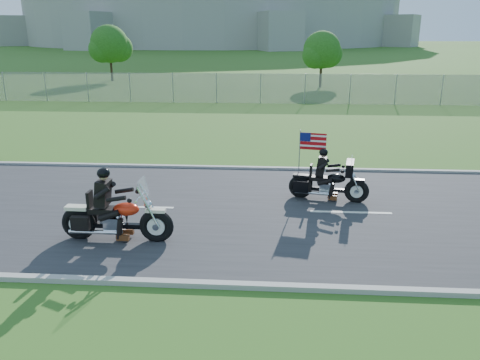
{
  "coord_description": "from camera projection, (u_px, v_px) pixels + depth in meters",
  "views": [
    {
      "loc": [
        1.78,
        -12.04,
        4.79
      ],
      "look_at": [
        0.96,
        0.0,
        0.9
      ],
      "focal_mm": 35.0,
      "sensor_mm": 36.0,
      "label": 1
    }
  ],
  "objects": [
    {
      "name": "road",
      "position": [
        205.0,
        209.0,
        13.01
      ],
      "size": [
        120.0,
        8.0,
        0.04
      ],
      "primitive_type": "cube",
      "color": "#28282B",
      "rests_on": "ground"
    },
    {
      "name": "ground",
      "position": [
        205.0,
        210.0,
        13.02
      ],
      "size": [
        420.0,
        420.0,
        0.0
      ],
      "primitive_type": "plane",
      "color": "#354F18",
      "rests_on": "ground"
    },
    {
      "name": "tree_fence_near",
      "position": [
        322.0,
        52.0,
        40.24
      ],
      "size": [
        3.52,
        3.28,
        4.75
      ],
      "color": "#382316",
      "rests_on": "ground"
    },
    {
      "name": "curb_south",
      "position": [
        177.0,
        283.0,
        9.15
      ],
      "size": [
        120.0,
        0.18,
        0.12
      ],
      "primitive_type": "cube",
      "color": "#9E9B93",
      "rests_on": "ground"
    },
    {
      "name": "tree_fence_mid",
      "position": [
        110.0,
        46.0,
        45.23
      ],
      "size": [
        3.96,
        3.69,
        5.3
      ],
      "color": "#382316",
      "rests_on": "ground"
    },
    {
      "name": "fence",
      "position": [
        173.0,
        88.0,
        32.03
      ],
      "size": [
        60.0,
        0.03,
        2.0
      ],
      "primitive_type": "cube",
      "color": "gray",
      "rests_on": "ground"
    },
    {
      "name": "curb_north",
      "position": [
        221.0,
        168.0,
        16.85
      ],
      "size": [
        120.0,
        0.18,
        0.12
      ],
      "primitive_type": "cube",
      "color": "#9E9B93",
      "rests_on": "ground"
    },
    {
      "name": "motorcycle_follow",
      "position": [
        328.0,
        183.0,
        13.58
      ],
      "size": [
        2.31,
        0.94,
        1.94
      ],
      "rotation": [
        0.0,
        0.0,
        -0.19
      ],
      "color": "black",
      "rests_on": "ground"
    },
    {
      "name": "motorcycle_lead",
      "position": [
        115.0,
        218.0,
        10.96
      ],
      "size": [
        2.7,
        0.65,
        1.82
      ],
      "rotation": [
        0.0,
        0.0,
        -0.02
      ],
      "color": "black",
      "rests_on": "ground"
    }
  ]
}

